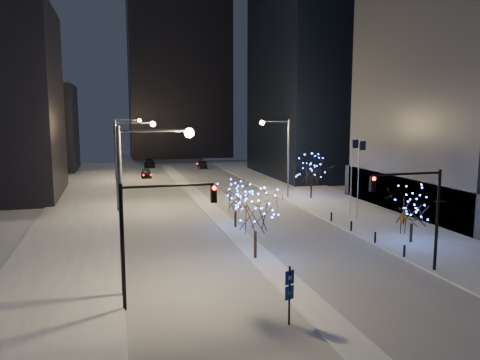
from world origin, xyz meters
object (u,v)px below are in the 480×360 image
object	(u,v)px
street_lamp_east	(282,148)
wayfinding_sign	(289,289)
traffic_signal_west	(152,224)
traffic_signal_east	(418,204)
car_mid	(202,165)
holiday_tree_median_far	(235,197)
construction_sign	(403,220)
holiday_tree_median_near	(255,212)
car_far	(149,164)
street_lamp_w_far	(122,140)
holiday_tree_plaza_near	(412,207)
street_lamp_w_mid	(126,152)
holiday_tree_plaza_far	(312,170)
street_lamp_w_near	(139,187)
car_near	(146,173)

from	to	relation	value
street_lamp_east	wayfinding_sign	distance (m)	36.39
street_lamp_east	traffic_signal_west	size ratio (longest dim) A/B	1.43
street_lamp_east	traffic_signal_east	xyz separation A→B (m)	(-1.14, -29.00, -1.69)
car_mid	holiday_tree_median_far	distance (m)	49.39
car_mid	street_lamp_east	bearing A→B (deg)	100.27
construction_sign	wayfinding_sign	bearing A→B (deg)	-157.84
holiday_tree_median_near	holiday_tree_median_far	world-z (taller)	holiday_tree_median_near
car_mid	car_far	xyz separation A→B (m)	(-9.89, 4.32, 0.03)
street_lamp_w_far	holiday_tree_plaza_near	xyz separation A→B (m)	(22.11, -44.58, -3.44)
street_lamp_w_far	street_lamp_w_mid	bearing A→B (deg)	-90.00
traffic_signal_west	traffic_signal_east	bearing A→B (deg)	3.29
holiday_tree_plaza_near	holiday_tree_plaza_far	distance (m)	20.96
traffic_signal_west	holiday_tree_median_near	size ratio (longest dim) A/B	1.35
street_lamp_w_mid	holiday_tree_plaza_near	size ratio (longest dim) A/B	2.20
street_lamp_w_near	car_mid	bearing A→B (deg)	76.26
car_mid	street_lamp_w_mid	bearing A→B (deg)	72.48
street_lamp_east	holiday_tree_plaza_far	xyz separation A→B (m)	(3.41, -1.63, -2.80)
street_lamp_w_far	holiday_tree_median_near	bearing A→B (deg)	-79.45
street_lamp_w_mid	traffic_signal_east	bearing A→B (deg)	-55.49
car_near	holiday_tree_median_far	distance (m)	38.39
street_lamp_w_mid	traffic_signal_east	world-z (taller)	street_lamp_w_mid
traffic_signal_west	holiday_tree_median_near	world-z (taller)	traffic_signal_west
street_lamp_east	holiday_tree_median_near	size ratio (longest dim) A/B	1.93
car_mid	wayfinding_sign	world-z (taller)	wayfinding_sign
car_mid	car_far	distance (m)	10.79
street_lamp_w_near	holiday_tree_median_near	bearing A→B (deg)	29.09
street_lamp_w_near	construction_sign	bearing A→B (deg)	19.06
wayfinding_sign	street_lamp_w_near	bearing A→B (deg)	116.56
street_lamp_w_near	holiday_tree_plaza_far	distance (m)	34.74
street_lamp_w_near	car_far	size ratio (longest dim) A/B	1.93
traffic_signal_east	car_far	world-z (taller)	traffic_signal_east
car_near	holiday_tree_plaza_near	xyz separation A→B (m)	(18.22, -46.77, 2.35)
construction_sign	street_lamp_w_near	bearing A→B (deg)	-179.70
holiday_tree_plaza_near	construction_sign	size ratio (longest dim) A/B	2.21
street_lamp_east	traffic_signal_west	distance (m)	35.30
car_far	holiday_tree_median_near	distance (m)	62.99
traffic_signal_east	car_far	bearing A→B (deg)	100.17
car_far	holiday_tree_median_near	size ratio (longest dim) A/B	1.00
street_lamp_east	holiday_tree_plaza_far	size ratio (longest dim) A/B	1.69
car_far	holiday_tree_plaza_near	xyz separation A→B (m)	(16.53, -62.13, 2.31)
street_lamp_w_far	car_near	xyz separation A→B (m)	(3.89, 2.20, -5.79)
street_lamp_w_mid	holiday_tree_median_near	xyz separation A→B (m)	(8.44, -20.31, -2.91)
street_lamp_w_near	car_mid	distance (m)	65.36
street_lamp_w_mid	holiday_tree_plaza_far	world-z (taller)	street_lamp_w_mid
street_lamp_w_near	car_mid	xyz separation A→B (m)	(15.47, 63.24, -5.78)
car_near	traffic_signal_east	bearing A→B (deg)	-74.14
holiday_tree_median_far	wayfinding_sign	bearing A→B (deg)	-97.02
traffic_signal_west	street_lamp_w_mid	bearing A→B (deg)	91.06
traffic_signal_east	car_mid	size ratio (longest dim) A/B	1.60
street_lamp_east	wayfinding_sign	size ratio (longest dim) A/B	3.22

